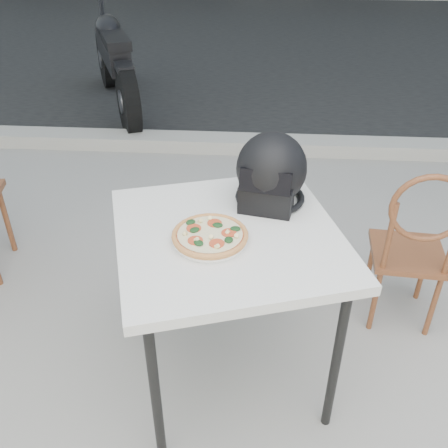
# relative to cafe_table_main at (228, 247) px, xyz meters

# --- Properties ---
(street_asphalt) EXTENTS (30.00, 8.00, 0.00)m
(street_asphalt) POSITION_rel_cafe_table_main_xyz_m (0.33, 6.55, -0.75)
(street_asphalt) COLOR black
(street_asphalt) RESTS_ON ground
(curb) EXTENTS (30.00, 0.25, 0.12)m
(curb) POSITION_rel_cafe_table_main_xyz_m (0.33, 2.55, -0.70)
(curb) COLOR #A4A29A
(curb) RESTS_ON ground
(cafe_table_main) EXTENTS (1.09, 1.09, 0.83)m
(cafe_table_main) POSITION_rel_cafe_table_main_xyz_m (0.00, 0.00, 0.00)
(cafe_table_main) COLOR silver
(cafe_table_main) RESTS_ON ground
(plate) EXTENTS (0.35, 0.35, 0.02)m
(plate) POSITION_rel_cafe_table_main_xyz_m (-0.07, -0.07, 0.08)
(plate) COLOR white
(plate) RESTS_ON cafe_table_main
(pizza) EXTENTS (0.32, 0.32, 0.04)m
(pizza) POSITION_rel_cafe_table_main_xyz_m (-0.06, -0.07, 0.10)
(pizza) COLOR #C88649
(pizza) RESTS_ON plate
(helmet) EXTENTS (0.36, 0.37, 0.31)m
(helmet) POSITION_rel_cafe_table_main_xyz_m (0.16, 0.25, 0.21)
(helmet) COLOR black
(helmet) RESTS_ON cafe_table_main
(cafe_chair_main) EXTENTS (0.39, 0.39, 0.95)m
(cafe_chair_main) POSITION_rel_cafe_table_main_xyz_m (0.89, 0.42, -0.23)
(cafe_chair_main) COLOR brown
(cafe_chair_main) RESTS_ON ground
(motorcycle) EXTENTS (0.98, 2.11, 1.11)m
(motorcycle) POSITION_rel_cafe_table_main_xyz_m (-1.42, 3.55, -0.27)
(motorcycle) COLOR black
(motorcycle) RESTS_ON street_asphalt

